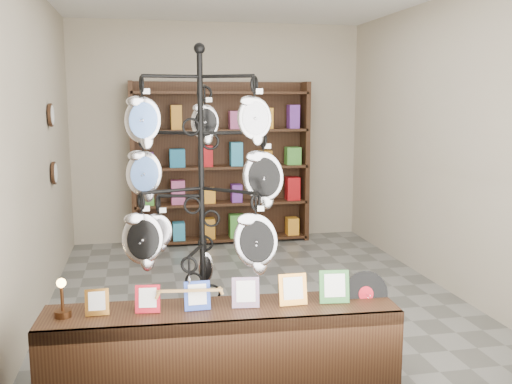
% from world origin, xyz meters
% --- Properties ---
extents(ground, '(5.00, 5.00, 0.00)m').
position_xyz_m(ground, '(0.00, 0.00, 0.00)').
color(ground, slate).
rests_on(ground, ground).
extents(room_envelope, '(5.00, 5.00, 5.00)m').
position_xyz_m(room_envelope, '(0.00, 0.00, 1.85)').
color(room_envelope, '#AFA38D').
rests_on(room_envelope, ground).
extents(display_tree, '(1.20, 1.15, 2.33)m').
position_xyz_m(display_tree, '(-0.67, -1.52, 1.34)').
color(display_tree, black).
rests_on(display_tree, ground).
extents(front_shelf, '(2.38, 0.61, 0.83)m').
position_xyz_m(front_shelf, '(-0.58, -1.80, 0.29)').
color(front_shelf, black).
rests_on(front_shelf, ground).
extents(back_shelving, '(2.42, 0.36, 2.20)m').
position_xyz_m(back_shelving, '(0.00, 2.30, 1.03)').
color(back_shelving, black).
rests_on(back_shelving, ground).
extents(wall_clocks, '(0.03, 0.24, 0.84)m').
position_xyz_m(wall_clocks, '(-1.97, 0.80, 1.50)').
color(wall_clocks, black).
rests_on(wall_clocks, ground).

